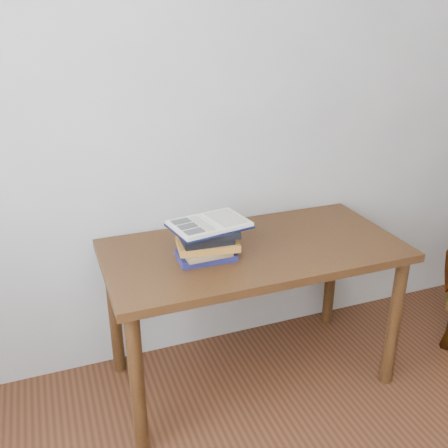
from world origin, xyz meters
name	(u,v)px	position (x,y,z in m)	size (l,w,h in m)	color
desk	(253,266)	(0.02, 1.38, 0.63)	(1.36, 0.68, 0.73)	#482812
book_stack	(207,245)	(-0.22, 1.33, 0.80)	(0.28, 0.19, 0.14)	#171747
open_book	(209,224)	(-0.21, 1.35, 0.88)	(0.35, 0.28, 0.03)	black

